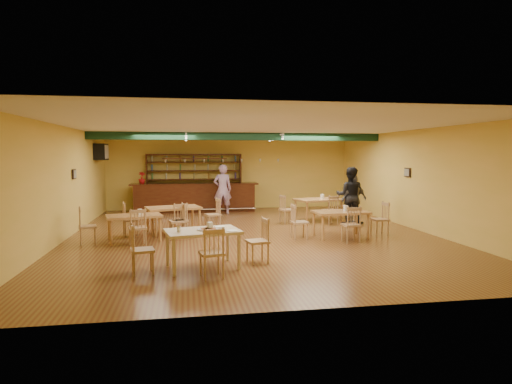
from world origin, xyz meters
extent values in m
plane|color=brown|center=(0.00, 0.00, 0.00)|extent=(12.00, 12.00, 0.00)
cube|color=#10311B|center=(0.00, 2.80, 2.87)|extent=(10.00, 0.30, 0.25)
cube|color=silver|center=(-1.80, 3.40, 2.94)|extent=(0.05, 2.50, 0.05)
cube|color=silver|center=(1.40, 3.40, 2.94)|extent=(0.05, 2.50, 0.05)
cube|color=silver|center=(-4.80, 4.20, 2.35)|extent=(0.34, 0.70, 0.48)
cube|color=black|center=(-4.97, 1.00, 1.70)|extent=(0.04, 0.34, 0.28)
cube|color=black|center=(4.97, 0.50, 1.70)|extent=(0.04, 0.34, 0.28)
cube|color=#37110B|center=(-1.47, 5.15, 0.56)|extent=(4.95, 0.85, 1.13)
cube|color=#37110B|center=(-1.47, 5.78, 1.14)|extent=(3.83, 0.40, 2.28)
imported|color=#AF1012|center=(-3.50, 5.15, 1.36)|extent=(0.33, 0.33, 0.45)
cube|color=olive|center=(-2.20, 0.65, 0.38)|extent=(1.68, 1.25, 0.75)
cube|color=olive|center=(2.60, 2.03, 0.38)|extent=(1.71, 1.29, 0.76)
cube|color=olive|center=(-3.18, -0.42, 0.34)|extent=(1.52, 1.11, 0.69)
cube|color=olive|center=(2.32, -0.81, 0.36)|extent=(1.48, 0.93, 0.72)
cube|color=beige|center=(-1.53, -3.41, 0.38)|extent=(1.58, 1.18, 0.77)
cylinder|color=silver|center=(-1.42, -3.41, 0.77)|extent=(0.41, 0.41, 0.01)
cylinder|color=#EAE5C6|center=(-1.99, -3.57, 0.82)|extent=(0.09, 0.09, 0.11)
cube|color=white|center=(-1.17, -3.21, 0.78)|extent=(0.21, 0.17, 0.03)
cube|color=silver|center=(-1.27, -3.36, 0.78)|extent=(0.33, 0.12, 0.00)
cylinder|color=white|center=(-0.96, -3.62, 0.77)|extent=(0.26, 0.26, 0.01)
imported|color=#914BA2|center=(-0.45, 4.33, 0.94)|extent=(0.70, 0.47, 1.88)
imported|color=black|center=(3.40, 1.23, 0.93)|extent=(1.11, 1.01, 1.85)
imported|color=slate|center=(3.52, 1.19, 0.81)|extent=(1.02, 0.64, 1.62)
camera|label=1|loc=(-1.86, -11.87, 2.26)|focal=30.13mm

